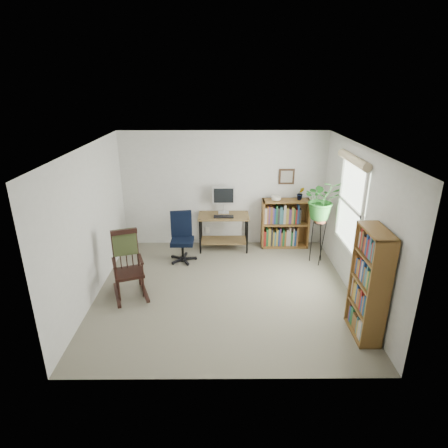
{
  "coord_description": "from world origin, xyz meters",
  "views": [
    {
      "loc": [
        -0.04,
        -5.48,
        3.31
      ],
      "look_at": [
        0.0,
        0.4,
        1.05
      ],
      "focal_mm": 30.0,
      "sensor_mm": 36.0,
      "label": 1
    }
  ],
  "objects_px": {
    "desk": "(224,232)",
    "office_chair": "(182,238)",
    "rocking_chair": "(128,265)",
    "tall_bookshelf": "(369,284)",
    "low_bookshelf": "(285,223)"
  },
  "relations": [
    {
      "from": "desk",
      "to": "tall_bookshelf",
      "type": "xyz_separation_m",
      "value": [
        1.92,
        -2.85,
        0.41
      ]
    },
    {
      "from": "tall_bookshelf",
      "to": "office_chair",
      "type": "bearing_deg",
      "value": 140.06
    },
    {
      "from": "rocking_chair",
      "to": "tall_bookshelf",
      "type": "height_order",
      "value": "tall_bookshelf"
    },
    {
      "from": "tall_bookshelf",
      "to": "desk",
      "type": "bearing_deg",
      "value": 123.99
    },
    {
      "from": "desk",
      "to": "office_chair",
      "type": "distance_m",
      "value": 0.99
    },
    {
      "from": "desk",
      "to": "office_chair",
      "type": "relative_size",
      "value": 1.05
    },
    {
      "from": "office_chair",
      "to": "low_bookshelf",
      "type": "distance_m",
      "value": 2.2
    },
    {
      "from": "office_chair",
      "to": "low_bookshelf",
      "type": "bearing_deg",
      "value": 9.46
    },
    {
      "from": "low_bookshelf",
      "to": "rocking_chair",
      "type": "bearing_deg",
      "value": -145.7
    },
    {
      "from": "office_chair",
      "to": "tall_bookshelf",
      "type": "relative_size",
      "value": 0.63
    },
    {
      "from": "office_chair",
      "to": "tall_bookshelf",
      "type": "xyz_separation_m",
      "value": [
        2.72,
        -2.28,
        0.29
      ]
    },
    {
      "from": "desk",
      "to": "low_bookshelf",
      "type": "bearing_deg",
      "value": 5.32
    },
    {
      "from": "office_chair",
      "to": "low_bookshelf",
      "type": "relative_size",
      "value": 0.95
    },
    {
      "from": "low_bookshelf",
      "to": "desk",
      "type": "bearing_deg",
      "value": -174.68
    },
    {
      "from": "desk",
      "to": "low_bookshelf",
      "type": "relative_size",
      "value": 1.0
    }
  ]
}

